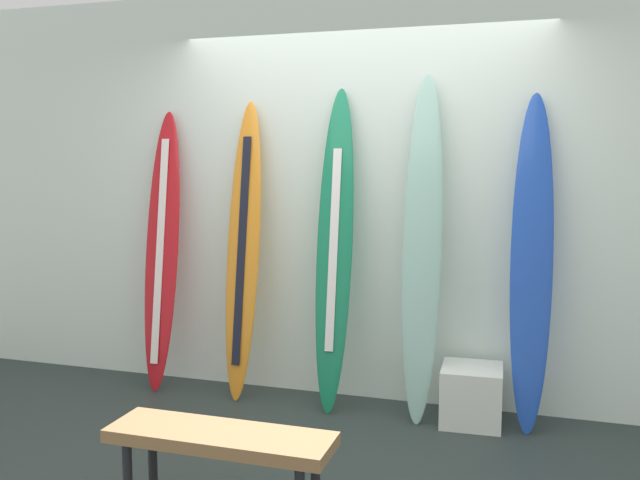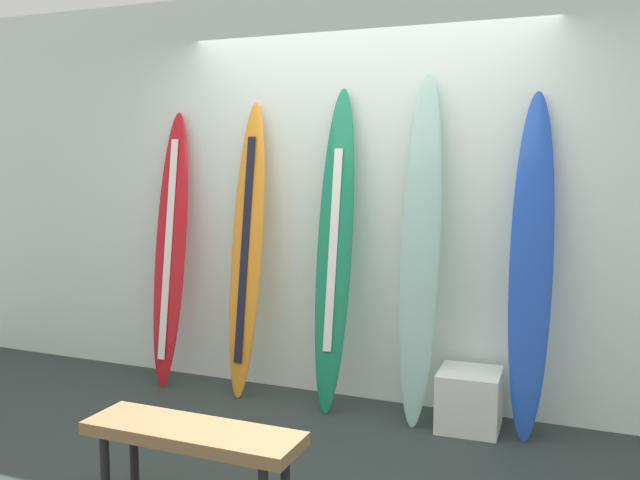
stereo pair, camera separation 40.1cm
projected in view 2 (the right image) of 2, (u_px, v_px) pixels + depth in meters
ground at (286, 471)px, 3.77m from camera, size 8.00×8.00×0.04m
wall_back at (366, 196)px, 4.79m from camera, size 7.20×0.20×2.80m
surfboard_crimson at (170, 251)px, 5.09m from camera, size 0.26×0.38×2.00m
surfboard_sunset at (247, 250)px, 4.84m from camera, size 0.26×0.37×2.05m
surfboard_emerald at (334, 252)px, 4.57m from camera, size 0.25×0.42×2.12m
surfboard_seafoam at (420, 252)px, 4.34m from camera, size 0.27×0.41×2.20m
surfboard_cobalt at (531, 268)px, 4.12m from camera, size 0.27×0.38×2.06m
display_block_left at (469, 400)px, 4.29m from camera, size 0.39×0.39×0.36m
bench at (193, 439)px, 3.19m from camera, size 1.04×0.31×0.44m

